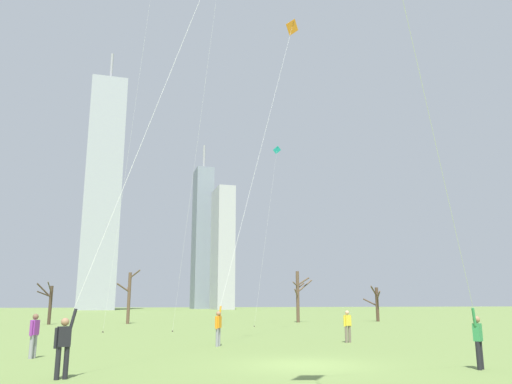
{
  "coord_description": "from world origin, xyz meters",
  "views": [
    {
      "loc": [
        -6.53,
        -16.39,
        2.04
      ],
      "look_at": [
        0.0,
        6.0,
        7.17
      ],
      "focal_mm": 35.3,
      "sensor_mm": 36.0,
      "label": 1
    }
  ],
  "objects_px": {
    "kite_flyer_far_back_purple": "(97,259)",
    "bystander_strolling_midfield": "(34,333)",
    "kite_flyer_foreground_right_orange": "(239,243)",
    "bare_tree_rightmost": "(49,302)",
    "bare_tree_leftmost": "(376,303)",
    "bare_tree_far_right_edge": "(298,294)",
    "bare_tree_left_of_center": "(129,296)",
    "distant_kite_low_near_trees_teal": "(274,172)",
    "distant_kite_high_overhead_green": "(150,5)",
    "kite_flyer_foreground_left_white": "(457,243)",
    "bystander_watching_nearby": "(348,325)",
    "distant_kite_drifting_left_yellow": "(212,33)"
  },
  "relations": [
    {
      "from": "distant_kite_high_overhead_green",
      "to": "distant_kite_low_near_trees_teal",
      "type": "bearing_deg",
      "value": 24.44
    },
    {
      "from": "distant_kite_low_near_trees_teal",
      "to": "distant_kite_drifting_left_yellow",
      "type": "xyz_separation_m",
      "value": [
        -7.36,
        -6.24,
        9.69
      ]
    },
    {
      "from": "distant_kite_low_near_trees_teal",
      "to": "kite_flyer_far_back_purple",
      "type": "bearing_deg",
      "value": -118.12
    },
    {
      "from": "distant_kite_high_overhead_green",
      "to": "kite_flyer_far_back_purple",
      "type": "bearing_deg",
      "value": -95.93
    },
    {
      "from": "kite_flyer_foreground_right_orange",
      "to": "bare_tree_far_right_edge",
      "type": "distance_m",
      "value": 28.18
    },
    {
      "from": "bystander_strolling_midfield",
      "to": "distant_kite_drifting_left_yellow",
      "type": "relative_size",
      "value": 0.06
    },
    {
      "from": "distant_kite_low_near_trees_teal",
      "to": "bare_tree_rightmost",
      "type": "relative_size",
      "value": 4.22
    },
    {
      "from": "kite_flyer_foreground_left_white",
      "to": "bare_tree_left_of_center",
      "type": "distance_m",
      "value": 40.37
    },
    {
      "from": "kite_flyer_far_back_purple",
      "to": "bare_tree_far_right_edge",
      "type": "distance_m",
      "value": 40.0
    },
    {
      "from": "bystander_strolling_midfield",
      "to": "distant_kite_low_near_trees_teal",
      "type": "xyz_separation_m",
      "value": [
        16.91,
        22.2,
        13.07
      ]
    },
    {
      "from": "distant_kite_low_near_trees_teal",
      "to": "distant_kite_drifting_left_yellow",
      "type": "height_order",
      "value": "distant_kite_drifting_left_yellow"
    },
    {
      "from": "kite_flyer_foreground_right_orange",
      "to": "bare_tree_leftmost",
      "type": "distance_m",
      "value": 33.5
    },
    {
      "from": "kite_flyer_foreground_right_orange",
      "to": "kite_flyer_far_back_purple",
      "type": "relative_size",
      "value": 0.99
    },
    {
      "from": "kite_flyer_foreground_left_white",
      "to": "kite_flyer_foreground_right_orange",
      "type": "bearing_deg",
      "value": 102.46
    },
    {
      "from": "kite_flyer_foreground_right_orange",
      "to": "bystander_watching_nearby",
      "type": "bearing_deg",
      "value": -9.19
    },
    {
      "from": "distant_kite_drifting_left_yellow",
      "to": "bare_tree_rightmost",
      "type": "relative_size",
      "value": 7.4
    },
    {
      "from": "kite_flyer_foreground_right_orange",
      "to": "kite_flyer_foreground_left_white",
      "type": "bearing_deg",
      "value": -77.54
    },
    {
      "from": "kite_flyer_foreground_right_orange",
      "to": "bare_tree_far_right_edge",
      "type": "xyz_separation_m",
      "value": [
        12.88,
        24.97,
        -2.23
      ]
    },
    {
      "from": "bystander_strolling_midfield",
      "to": "kite_flyer_foreground_right_orange",
      "type": "bearing_deg",
      "value": 26.45
    },
    {
      "from": "kite_flyer_foreground_left_white",
      "to": "bystander_strolling_midfield",
      "type": "distance_m",
      "value": 15.24
    },
    {
      "from": "distant_kite_low_near_trees_teal",
      "to": "bare_tree_left_of_center",
      "type": "distance_m",
      "value": 18.74
    },
    {
      "from": "bystander_watching_nearby",
      "to": "bystander_strolling_midfield",
      "type": "xyz_separation_m",
      "value": [
        -14.68,
        -3.58,
        0.0
      ]
    },
    {
      "from": "kite_flyer_far_back_purple",
      "to": "distant_kite_low_near_trees_teal",
      "type": "xyz_separation_m",
      "value": [
        14.72,
        27.54,
        10.68
      ]
    },
    {
      "from": "kite_flyer_far_back_purple",
      "to": "distant_kite_high_overhead_green",
      "type": "distance_m",
      "value": 31.38
    },
    {
      "from": "kite_flyer_far_back_purple",
      "to": "bare_tree_far_right_edge",
      "type": "bearing_deg",
      "value": 60.46
    },
    {
      "from": "bare_tree_leftmost",
      "to": "bare_tree_rightmost",
      "type": "bearing_deg",
      "value": 177.48
    },
    {
      "from": "kite_flyer_foreground_left_white",
      "to": "bare_tree_left_of_center",
      "type": "relative_size",
      "value": 2.63
    },
    {
      "from": "bystander_strolling_midfield",
      "to": "distant_kite_drifting_left_yellow",
      "type": "height_order",
      "value": "distant_kite_drifting_left_yellow"
    },
    {
      "from": "bare_tree_far_right_edge",
      "to": "distant_kite_drifting_left_yellow",
      "type": "bearing_deg",
      "value": -132.49
    },
    {
      "from": "kite_flyer_foreground_left_white",
      "to": "bare_tree_leftmost",
      "type": "bearing_deg",
      "value": 63.64
    },
    {
      "from": "distant_kite_low_near_trees_teal",
      "to": "distant_kite_high_overhead_green",
      "type": "distance_m",
      "value": 18.0
    },
    {
      "from": "kite_flyer_far_back_purple",
      "to": "distant_kite_high_overhead_green",
      "type": "height_order",
      "value": "distant_kite_high_overhead_green"
    },
    {
      "from": "distant_kite_high_overhead_green",
      "to": "bare_tree_left_of_center",
      "type": "distance_m",
      "value": 27.02
    },
    {
      "from": "bystander_strolling_midfield",
      "to": "bare_tree_far_right_edge",
      "type": "relative_size",
      "value": 0.31
    },
    {
      "from": "kite_flyer_far_back_purple",
      "to": "bystander_strolling_midfield",
      "type": "height_order",
      "value": "kite_flyer_far_back_purple"
    },
    {
      "from": "bystander_watching_nearby",
      "to": "bystander_strolling_midfield",
      "type": "distance_m",
      "value": 15.11
    },
    {
      "from": "kite_flyer_foreground_right_orange",
      "to": "bare_tree_left_of_center",
      "type": "bearing_deg",
      "value": 99.55
    },
    {
      "from": "bare_tree_far_right_edge",
      "to": "bare_tree_left_of_center",
      "type": "xyz_separation_m",
      "value": [
        -17.29,
        1.26,
        -0.19
      ]
    },
    {
      "from": "kite_flyer_far_back_purple",
      "to": "bystander_strolling_midfield",
      "type": "relative_size",
      "value": 13.72
    },
    {
      "from": "bystander_watching_nearby",
      "to": "bare_tree_rightmost",
      "type": "bearing_deg",
      "value": 122.26
    },
    {
      "from": "bystander_watching_nearby",
      "to": "bystander_strolling_midfield",
      "type": "height_order",
      "value": "same"
    },
    {
      "from": "bystander_watching_nearby",
      "to": "distant_kite_drifting_left_yellow",
      "type": "relative_size",
      "value": 0.06
    },
    {
      "from": "kite_flyer_foreground_right_orange",
      "to": "bare_tree_rightmost",
      "type": "xyz_separation_m",
      "value": [
        -11.66,
        26.52,
        -3.05
      ]
    },
    {
      "from": "kite_flyer_far_back_purple",
      "to": "bare_tree_far_right_edge",
      "type": "xyz_separation_m",
      "value": [
        19.72,
        34.8,
        -0.43
      ]
    },
    {
      "from": "distant_kite_low_near_trees_teal",
      "to": "bare_tree_far_right_edge",
      "type": "xyz_separation_m",
      "value": [
        5.0,
        7.26,
        -11.11
      ]
    },
    {
      "from": "distant_kite_drifting_left_yellow",
      "to": "bare_tree_left_of_center",
      "type": "height_order",
      "value": "distant_kite_drifting_left_yellow"
    },
    {
      "from": "bare_tree_leftmost",
      "to": "bare_tree_left_of_center",
      "type": "distance_m",
      "value": 26.49
    },
    {
      "from": "bystander_strolling_midfield",
      "to": "bare_tree_far_right_edge",
      "type": "bearing_deg",
      "value": 53.36
    },
    {
      "from": "distant_kite_low_near_trees_teal",
      "to": "bare_tree_rightmost",
      "type": "distance_m",
      "value": 24.53
    },
    {
      "from": "bystander_strolling_midfield",
      "to": "bare_tree_leftmost",
      "type": "distance_m",
      "value": 42.88
    }
  ]
}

